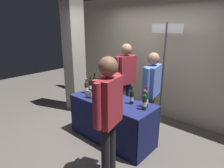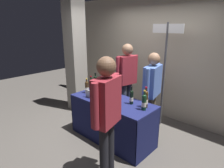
# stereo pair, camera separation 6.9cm
# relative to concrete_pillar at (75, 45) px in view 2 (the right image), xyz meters

# --- Properties ---
(ground_plane) EXTENTS (12.00, 12.00, 0.00)m
(ground_plane) POSITION_rel_concrete_pillar_xyz_m (1.62, -0.45, -1.63)
(ground_plane) COLOR #514C47
(back_partition) EXTENTS (5.55, 0.12, 2.73)m
(back_partition) POSITION_rel_concrete_pillar_xyz_m (1.62, 1.14, -0.26)
(back_partition) COLOR #B2A893
(back_partition) RESTS_ON ground_plane
(concrete_pillar) EXTENTS (0.38, 0.38, 3.25)m
(concrete_pillar) POSITION_rel_concrete_pillar_xyz_m (0.00, 0.00, 0.00)
(concrete_pillar) COLOR gray
(concrete_pillar) RESTS_ON ground_plane
(tasting_table) EXTENTS (1.59, 0.67, 0.79)m
(tasting_table) POSITION_rel_concrete_pillar_xyz_m (1.62, -0.45, -1.09)
(tasting_table) COLOR #191E51
(tasting_table) RESTS_ON ground_plane
(featured_wine_bottle) EXTENTS (0.08, 0.08, 0.35)m
(featured_wine_bottle) POSITION_rel_concrete_pillar_xyz_m (2.23, -0.32, -0.69)
(featured_wine_bottle) COLOR #38230F
(featured_wine_bottle) RESTS_ON tasting_table
(display_bottle_0) EXTENTS (0.07, 0.07, 0.30)m
(display_bottle_0) POSITION_rel_concrete_pillar_xyz_m (1.00, -0.51, -0.72)
(display_bottle_0) COLOR #38230F
(display_bottle_0) RESTS_ON tasting_table
(display_bottle_1) EXTENTS (0.08, 0.08, 0.35)m
(display_bottle_1) POSITION_rel_concrete_pillar_xyz_m (0.95, -0.23, -0.69)
(display_bottle_1) COLOR black
(display_bottle_1) RESTS_ON tasting_table
(display_bottle_2) EXTENTS (0.07, 0.07, 0.32)m
(display_bottle_2) POSITION_rel_concrete_pillar_xyz_m (0.98, -0.38, -0.71)
(display_bottle_2) COLOR black
(display_bottle_2) RESTS_ON tasting_table
(display_bottle_3) EXTENTS (0.08, 0.08, 0.31)m
(display_bottle_3) POSITION_rel_concrete_pillar_xyz_m (1.19, -0.31, -0.71)
(display_bottle_3) COLOR black
(display_bottle_3) RESTS_ON tasting_table
(display_bottle_4) EXTENTS (0.07, 0.07, 0.33)m
(display_bottle_4) POSITION_rel_concrete_pillar_xyz_m (2.27, -0.42, -0.70)
(display_bottle_4) COLOR black
(display_bottle_4) RESTS_ON tasting_table
(display_bottle_5) EXTENTS (0.07, 0.07, 0.30)m
(display_bottle_5) POSITION_rel_concrete_pillar_xyz_m (1.75, -0.54, -0.71)
(display_bottle_5) COLOR #192333
(display_bottle_5) RESTS_ON tasting_table
(display_bottle_6) EXTENTS (0.07, 0.07, 0.32)m
(display_bottle_6) POSITION_rel_concrete_pillar_xyz_m (1.98, -0.36, -0.71)
(display_bottle_6) COLOR black
(display_bottle_6) RESTS_ON tasting_table
(display_bottle_7) EXTENTS (0.08, 0.08, 0.35)m
(display_bottle_7) POSITION_rel_concrete_pillar_xyz_m (1.33, -0.54, -0.69)
(display_bottle_7) COLOR #38230F
(display_bottle_7) RESTS_ON tasting_table
(wine_glass_near_vendor) EXTENTS (0.08, 0.08, 0.13)m
(wine_glass_near_vendor) POSITION_rel_concrete_pillar_xyz_m (1.87, -0.61, -0.75)
(wine_glass_near_vendor) COLOR silver
(wine_glass_near_vendor) RESTS_ON tasting_table
(flower_vase) EXTENTS (0.08, 0.08, 0.41)m
(flower_vase) POSITION_rel_concrete_pillar_xyz_m (1.53, -0.34, -0.71)
(flower_vase) COLOR slate
(flower_vase) RESTS_ON tasting_table
(brochure_stand) EXTENTS (0.16, 0.04, 0.15)m
(brochure_stand) POSITION_rel_concrete_pillar_xyz_m (1.22, -0.66, -0.77)
(brochure_stand) COLOR silver
(brochure_stand) RESTS_ON tasting_table
(vendor_presenter) EXTENTS (0.29, 0.56, 1.71)m
(vendor_presenter) POSITION_rel_concrete_pillar_xyz_m (1.31, 0.36, -0.60)
(vendor_presenter) COLOR #2D3347
(vendor_presenter) RESTS_ON ground_plane
(vendor_assistant) EXTENTS (0.31, 0.63, 1.61)m
(vendor_assistant) POSITION_rel_concrete_pillar_xyz_m (2.03, 0.21, -0.66)
(vendor_assistant) COLOR #4C4233
(vendor_assistant) RESTS_ON ground_plane
(taster_foreground_right) EXTENTS (0.30, 0.56, 1.73)m
(taster_foreground_right) POSITION_rel_concrete_pillar_xyz_m (2.24, -1.23, -0.59)
(taster_foreground_right) COLOR black
(taster_foreground_right) RESTS_ON ground_plane
(booth_signpost) EXTENTS (0.63, 0.04, 2.13)m
(booth_signpost) POSITION_rel_concrete_pillar_xyz_m (2.00, 0.69, -0.28)
(booth_signpost) COLOR #47474C
(booth_signpost) RESTS_ON ground_plane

